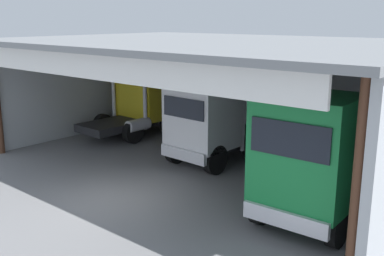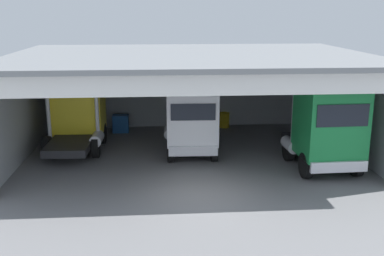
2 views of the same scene
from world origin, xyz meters
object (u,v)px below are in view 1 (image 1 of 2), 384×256
(truck_white_center_right_bay, at_px, (208,122))
(tool_cart, at_px, (209,119))
(oil_drum, at_px, (324,136))
(truck_green_center_bay, at_px, (311,158))
(truck_yellow_yard_outside, at_px, (143,95))

(truck_white_center_right_bay, xyz_separation_m, tool_cart, (-3.69, 4.77, -1.20))
(oil_drum, relative_size, tool_cart, 0.89)
(truck_green_center_bay, xyz_separation_m, tool_cart, (-9.29, 7.33, -1.46))
(truck_yellow_yard_outside, distance_m, truck_white_center_right_bay, 5.88)
(oil_drum, bearing_deg, truck_green_center_bay, -68.27)
(truck_yellow_yard_outside, height_order, oil_drum, truck_yellow_yard_outside)
(truck_yellow_yard_outside, distance_m, oil_drum, 8.92)
(oil_drum, bearing_deg, tool_cart, -173.53)
(truck_yellow_yard_outside, bearing_deg, oil_drum, 25.94)
(truck_green_center_bay, bearing_deg, truck_yellow_yard_outside, -23.25)
(truck_yellow_yard_outside, relative_size, truck_green_center_bay, 1.01)
(tool_cart, bearing_deg, truck_yellow_yard_outside, -122.55)
(truck_white_center_right_bay, distance_m, tool_cart, 6.15)
(truck_white_center_right_bay, bearing_deg, truck_green_center_bay, 157.08)
(truck_white_center_right_bay, distance_m, truck_green_center_bay, 6.15)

